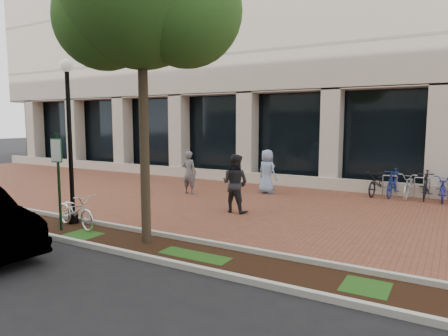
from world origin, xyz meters
The scene contains 12 objects.
ground centered at (0.00, 0.00, 0.00)m, with size 120.00×120.00×0.00m, color black.
brick_plaza centered at (0.00, 0.00, 0.01)m, with size 40.00×9.00×0.01m, color brown.
planting_strip centered at (0.00, -5.25, 0.01)m, with size 40.00×1.50×0.01m, color black.
curb_plaza_side centered at (0.00, -4.50, 0.06)m, with size 40.00×0.12×0.12m, color #B9BAAF.
curb_street_side centered at (0.00, -6.00, 0.06)m, with size 40.00×0.12×0.12m, color #B9BAAF.
parking_sign centered at (-2.29, -5.38, 1.63)m, with size 0.34×0.07×2.57m.
lamppost centered at (-2.62, -4.71, 2.55)m, with size 0.36×0.36×4.53m.
locked_bicycle centered at (-2.18, -4.97, 0.47)m, with size 0.62×1.77×0.93m, color silver.
pedestrian_left centered at (-2.43, 0.69, 0.86)m, with size 0.63×0.41×1.72m, color slate.
pedestrian_mid centered at (0.65, -1.20, 0.92)m, with size 0.89×0.70×1.84m, color #242528.
pedestrian_right centered at (0.17, 2.35, 0.87)m, with size 0.85×0.56×1.75m, color #859FC6.
bike_rack_cluster centered at (5.72, 4.09, 0.50)m, with size 4.22×1.92×1.07m.
Camera 1 is at (6.54, -12.07, 2.85)m, focal length 32.00 mm.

